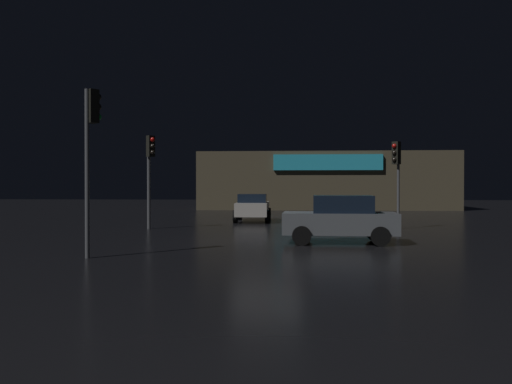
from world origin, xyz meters
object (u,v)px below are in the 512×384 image
object	(u,v)px
traffic_signal_main	(397,164)
car_near	(340,219)
traffic_signal_opposite	(150,164)
car_far	(253,207)
store_building	(325,181)
traffic_signal_cross_left	(91,133)

from	to	relation	value
traffic_signal_main	car_near	distance (m)	7.27
traffic_signal_opposite	car_near	bearing A→B (deg)	-34.48
car_near	car_far	size ratio (longest dim) A/B	0.90
store_building	traffic_signal_main	size ratio (longest dim) A/B	5.39
car_near	traffic_signal_opposite	bearing A→B (deg)	145.52
car_near	car_far	world-z (taller)	car_near
traffic_signal_main	car_far	world-z (taller)	traffic_signal_main
car_near	car_far	bearing A→B (deg)	109.10
car_near	traffic_signal_main	bearing A→B (deg)	64.19
traffic_signal_opposite	traffic_signal_cross_left	distance (m)	10.11
car_far	traffic_signal_cross_left	bearing A→B (deg)	-101.39
traffic_signal_opposite	store_building	bearing A→B (deg)	68.72
store_building	car_near	size ratio (longest dim) A/B	5.45
traffic_signal_main	traffic_signal_cross_left	world-z (taller)	traffic_signal_cross_left
traffic_signal_opposite	car_far	distance (m)	7.43
car_far	car_near	bearing A→B (deg)	-70.90
traffic_signal_cross_left	car_far	xyz separation A→B (m)	(3.17, 15.72, -2.59)
store_building	traffic_signal_cross_left	bearing A→B (deg)	-103.54
traffic_signal_cross_left	car_near	bearing A→B (deg)	32.05
store_building	car_near	xyz separation A→B (m)	(-1.02, -29.20, -1.57)
traffic_signal_opposite	car_near	distance (m)	10.13
traffic_signal_opposite	car_far	bearing A→B (deg)	53.16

